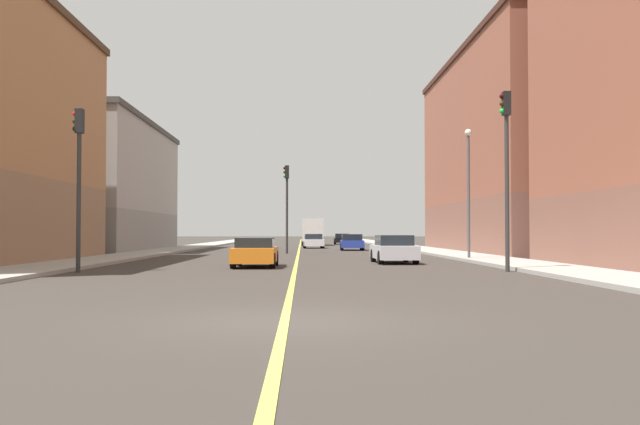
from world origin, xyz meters
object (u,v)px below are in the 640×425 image
Objects in this scene: car_teal at (311,239)px; car_orange at (255,252)px; car_white at (313,241)px; car_silver at (394,249)px; traffic_light_right_near at (79,167)px; box_truck at (312,231)px; car_blue at (352,242)px; street_lamp_left_near at (468,179)px; building_left_mid at (517,153)px; traffic_light_left_near at (506,156)px; traffic_light_median_far at (287,197)px; car_black at (342,239)px; building_right_midblock at (96,186)px.

car_orange is (-3.00, -50.13, -0.04)m from car_teal.
car_white is 29.54m from car_silver.
traffic_light_right_near reaches higher than box_truck.
street_lamp_left_near is at bearing -76.50° from car_blue.
traffic_light_right_near is at bearing -99.79° from car_teal.
building_left_mid is 25.34m from traffic_light_left_near.
car_silver is (12.66, 7.13, -3.26)m from traffic_light_right_near.
car_teal is at bearing 99.97° from street_lamp_left_near.
traffic_light_right_near is at bearing -100.84° from box_truck.
box_truck is at bearing 94.54° from car_silver.
building_left_mid reaches higher than traffic_light_median_far.
car_blue is 0.99× the size of car_silver.
car_teal is (0.01, 17.36, 0.03)m from car_white.
traffic_light_median_far is 15.51m from car_white.
car_orange is at bearing -103.04° from car_blue.
car_black is (-4.08, 44.71, -3.65)m from street_lamp_left_near.
street_lamp_left_near reaches higher than car_silver.
box_truck is at bearing 79.16° from traffic_light_right_near.
traffic_light_left_near is 1.69× the size of car_white.
traffic_light_median_far is 18.09m from car_orange.
traffic_light_median_far is (-8.77, 21.45, -0.42)m from traffic_light_left_near.
building_left_mid is at bearing -70.26° from car_black.
traffic_light_left_near is at bearing -108.55° from building_left_mid.
traffic_light_median_far reaches higher than car_silver.
car_silver is (0.38, -22.46, 0.02)m from car_blue.
building_right_midblock is 30.10m from car_silver.
street_lamp_left_near is at bearing -36.67° from building_right_midblock.
traffic_light_right_near is (-23.98, -23.86, -3.37)m from building_left_mid.
street_lamp_left_near is 39.68m from box_truck.
car_black is 1.00× the size of car_silver.
car_blue is (5.08, 8.14, -3.28)m from traffic_light_median_far.
traffic_light_right_near is at bearing -112.55° from car_blue.
traffic_light_right_near is at bearing -150.62° from car_silver.
building_right_midblock is 3.50× the size of traffic_light_median_far.
car_orange is 7.24m from car_silver.
car_orange is at bearing -60.19° from building_right_midblock.
building_left_mid reaches higher than car_white.
box_truck is (0.07, -4.98, 0.90)m from car_teal.
traffic_light_left_near is 8.68m from car_silver.
car_blue is at bearing 2.83° from building_right_midblock.
building_right_midblock is 16.81m from traffic_light_median_far.
traffic_light_right_near reaches higher than car_orange.
building_left_mid is 17.28m from traffic_light_median_far.
traffic_light_left_near is 1.67× the size of car_orange.
traffic_light_right_near reaches higher than car_silver.
traffic_light_left_near is 30.05m from car_blue.
building_left_mid is 4.32× the size of traffic_light_right_near.
car_orange is at bearing -93.88° from box_truck.
car_blue is 1.07× the size of car_orange.
car_blue is (3.00, -24.24, -0.02)m from car_teal.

